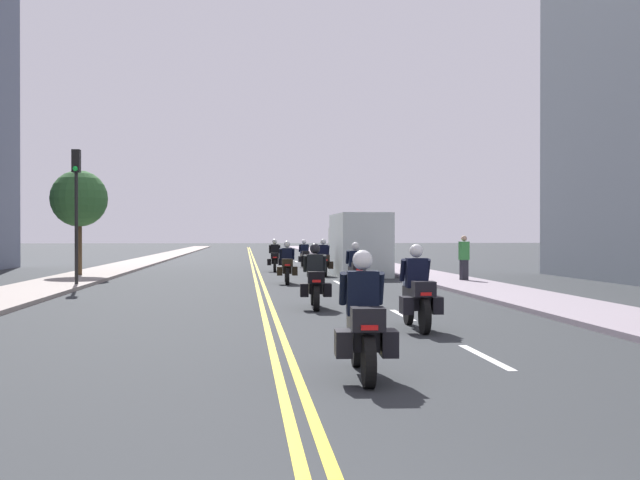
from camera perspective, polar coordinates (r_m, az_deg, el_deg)
The scene contains 18 objects.
ground_plane at distance 51.09m, azimuth -5.02°, elevation -1.70°, with size 264.00×264.00×0.00m, color #2A2E30.
sidewalk_left at distance 51.54m, azimuth -13.25°, elevation -1.62°, with size 2.66×144.00×0.12m, color gray.
sidewalk_right at distance 51.70m, azimuth 3.17°, elevation -1.61°, with size 2.66×144.00×0.12m, color gray.
centreline_yellow_inner at distance 51.09m, azimuth -5.16°, elevation -1.70°, with size 0.12×132.00×0.01m, color yellow.
centreline_yellow_outer at distance 51.10m, azimuth -4.89°, elevation -1.70°, with size 0.12×132.00×0.01m, color yellow.
lane_dashes_white at distance 32.31m, azimuth 0.71°, elevation -2.88°, with size 0.14×56.40×0.01m.
motorcycle_0 at distance 9.75m, azimuth 3.26°, elevation -6.53°, with size 0.78×2.13×1.63m.
motorcycle_1 at distance 14.74m, azimuth 7.30°, elevation -4.11°, with size 0.77×2.19×1.65m.
motorcycle_2 at distance 18.94m, azimuth -0.37°, elevation -3.21°, with size 0.78×2.22×1.62m.
motorcycle_3 at distance 24.49m, azimuth 2.71°, elevation -2.38°, with size 0.76×2.14×1.60m.
motorcycle_4 at distance 28.66m, azimuth -2.49°, elevation -2.00°, with size 0.77×2.23×1.62m.
motorcycle_5 at distance 33.95m, azimuth 0.26°, elevation -1.60°, with size 0.76×2.30×1.67m.
motorcycle_6 at distance 38.47m, azimuth -3.41°, elevation -1.39°, with size 0.77×2.23×1.64m.
motorcycle_7 at distance 43.56m, azimuth -1.18°, elevation -1.21°, with size 0.78×2.23×1.59m.
traffic_light_near at distance 28.05m, azimuth -17.78°, elevation 3.38°, with size 0.28×0.38×4.83m.
pedestrian_0 at distance 29.55m, azimuth 10.73°, elevation -1.37°, with size 0.40×0.30×1.82m.
street_tree_0 at distance 34.43m, azimuth -17.59°, elevation 2.95°, with size 2.43×2.43×4.63m.
parked_truck at distance 35.18m, azimuth 2.84°, elevation -0.55°, with size 2.20×6.50×2.80m.
Camera 1 is at (-0.55, -3.06, 1.82)m, focal length 42.75 mm.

